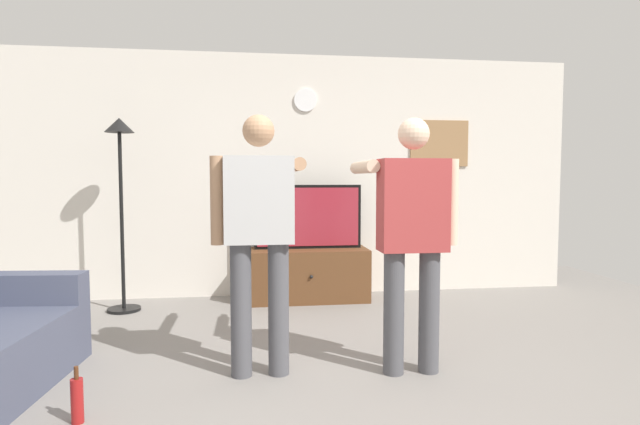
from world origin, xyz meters
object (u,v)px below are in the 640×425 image
(wall_clock, at_px, (305,100))
(beverage_bottle, at_px, (77,400))
(floor_lamp, at_px, (120,174))
(television, at_px, (308,217))
(tv_stand, at_px, (308,274))
(person_standing_nearer_lamp, at_px, (259,227))
(person_standing_nearer_couch, at_px, (412,229))
(framed_picture, at_px, (439,143))

(wall_clock, distance_m, beverage_bottle, 3.87)
(floor_lamp, bearing_deg, television, 7.62)
(tv_stand, height_order, person_standing_nearer_lamp, person_standing_nearer_lamp)
(person_standing_nearer_couch, distance_m, beverage_bottle, 2.24)
(tv_stand, relative_size, beverage_bottle, 4.09)
(television, height_order, beverage_bottle, television)
(beverage_bottle, bearing_deg, television, 59.62)
(tv_stand, xyz_separation_m, wall_clock, (0.00, 0.29, 1.92))
(tv_stand, bearing_deg, person_standing_nearer_couch, -77.69)
(person_standing_nearer_lamp, bearing_deg, framed_picture, 47.65)
(person_standing_nearer_couch, bearing_deg, wall_clock, 100.87)
(floor_lamp, xyz_separation_m, person_standing_nearer_couch, (2.35, -1.92, -0.38))
(tv_stand, height_order, floor_lamp, floor_lamp)
(television, xyz_separation_m, framed_picture, (1.57, 0.25, 0.82))
(television, bearing_deg, wall_clock, 90.00)
(television, height_order, wall_clock, wall_clock)
(framed_picture, relative_size, person_standing_nearer_couch, 0.40)
(wall_clock, relative_size, person_standing_nearer_couch, 0.15)
(beverage_bottle, bearing_deg, floor_lamp, 97.95)
(tv_stand, xyz_separation_m, person_standing_nearer_couch, (0.46, -2.13, 0.70))
(wall_clock, relative_size, person_standing_nearer_lamp, 0.15)
(framed_picture, bearing_deg, person_standing_nearer_couch, -114.48)
(wall_clock, xyz_separation_m, person_standing_nearer_couch, (0.46, -2.42, -1.21))
(framed_picture, relative_size, person_standing_nearer_lamp, 0.40)
(tv_stand, bearing_deg, television, 90.00)
(floor_lamp, relative_size, beverage_bottle, 6.10)
(floor_lamp, bearing_deg, framed_picture, 8.25)
(tv_stand, bearing_deg, beverage_bottle, -120.83)
(wall_clock, xyz_separation_m, framed_picture, (1.57, 0.00, -0.47))
(television, distance_m, person_standing_nearer_lamp, 2.15)
(television, bearing_deg, person_standing_nearer_couch, -77.95)
(person_standing_nearer_couch, xyz_separation_m, beverage_bottle, (-2.01, -0.46, -0.86))
(person_standing_nearer_lamp, bearing_deg, television, 75.08)
(framed_picture, distance_m, floor_lamp, 3.50)
(person_standing_nearer_couch, bearing_deg, person_standing_nearer_lamp, 174.65)
(beverage_bottle, bearing_deg, wall_clock, 61.78)
(television, height_order, framed_picture, framed_picture)
(floor_lamp, distance_m, person_standing_nearer_couch, 3.06)
(television, bearing_deg, beverage_bottle, -120.38)
(framed_picture, bearing_deg, person_standing_nearer_lamp, -132.35)
(tv_stand, height_order, person_standing_nearer_couch, person_standing_nearer_couch)
(tv_stand, distance_m, framed_picture, 2.16)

